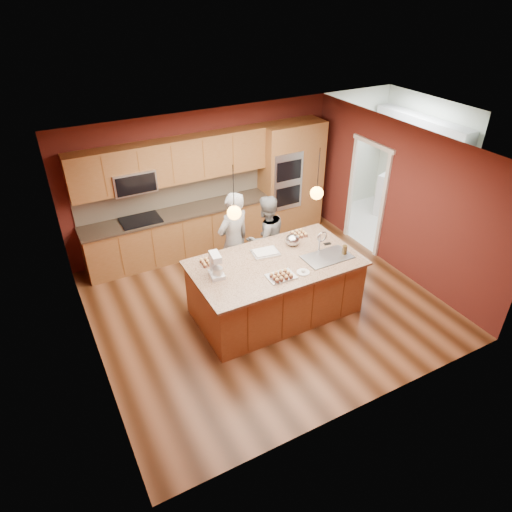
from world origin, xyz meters
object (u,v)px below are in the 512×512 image
person_left (234,241)px  person_right (266,238)px  stand_mixer (216,267)px  mixing_bowl (293,240)px  island (276,286)px

person_left → person_right: 0.64m
stand_mixer → mixing_bowl: stand_mixer is taller
person_left → stand_mixer: (-0.72, -0.90, 0.23)m
island → mixing_bowl: bearing=33.2°
island → person_left: person_left is taller
stand_mixer → island: bearing=1.9°
stand_mixer → person_left: bearing=58.8°
island → person_right: person_right is taller
island → stand_mixer: bearing=174.6°
person_right → stand_mixer: (-1.35, -0.90, 0.34)m
island → person_left: size_ratio=1.46×
person_left → mixing_bowl: (0.76, -0.67, 0.16)m
person_right → stand_mixer: 1.66m
island → stand_mixer: (-0.99, 0.09, 0.64)m
island → stand_mixer: size_ratio=6.93×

